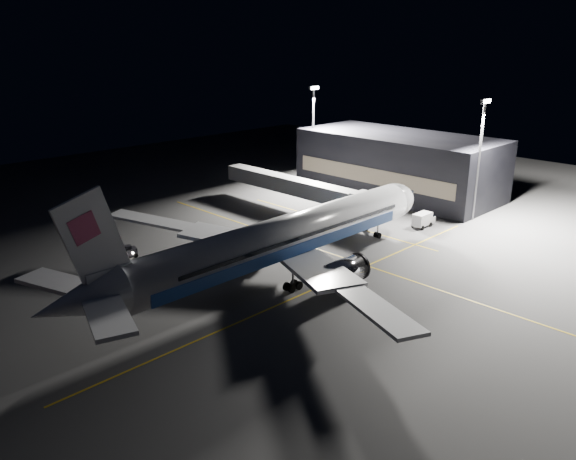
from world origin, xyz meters
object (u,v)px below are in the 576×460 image
Objects in this scene: jet_bridge at (302,188)px; service_truck at (424,219)px; floodlight_mast_south at (480,149)px; safety_cone_a at (283,253)px; safety_cone_c at (261,248)px; floodlight_mast_north at (313,126)px; baggage_tug at (128,252)px; airliner at (280,239)px; safety_cone_b at (256,254)px.

jet_bridge reaches higher than service_truck.
floodlight_mast_south is (18.00, -24.07, 7.79)m from jet_bridge.
service_truck is (8.61, -20.05, -3.29)m from jet_bridge.
safety_cone_a is (-26.03, 7.22, -1.00)m from service_truck.
service_truck is (-9.39, 4.02, -11.08)m from floodlight_mast_south.
floodlight_mast_north is at bearing 32.49° from safety_cone_c.
safety_cone_a is 3.70m from safety_cone_c.
floodlight_mast_north reaches higher than jet_bridge.
baggage_tug is 4.66× the size of safety_cone_a.
baggage_tug is (-51.69, 26.57, -11.59)m from floodlight_mast_south.
floodlight_mast_south is at bearing -22.15° from safety_cone_c.
service_truck is at bearing -3.59° from airliner.
safety_cone_a is 3.88m from safety_cone_b.
airliner is 31.98m from service_truck.
safety_cone_b is at bearing 141.26° from safety_cone_a.
safety_cone_c is at bearing 28.98° from safety_cone_b.
safety_cone_a is (-17.42, -12.82, -4.29)m from jet_bridge.
airliner is 52.56m from floodlight_mast_north.
floodlight_mast_north is 44.80m from safety_cone_c.
baggage_tug reaches higher than safety_cone_a.
service_truck is (31.68, -1.99, -3.87)m from airliner.
airliner is 2.97× the size of floodlight_mast_south.
safety_cone_a is at bearing 42.79° from airliner.
floodlight_mast_south is 39.08m from safety_cone_a.
airliner is 11.08m from safety_cone_c.
jet_bridge is 7.20× the size of service_truck.
safety_cone_c reaches higher than safety_cone_b.
jet_bridge is at bearing 26.70° from safety_cone_c.
baggage_tug reaches higher than safety_cone_b.
service_truck is 30.64m from safety_cone_b.
safety_cone_c is (-0.98, 3.57, 0.04)m from safety_cone_a.
service_truck is at bearing -66.76° from jet_bridge.
floodlight_mast_north is 7.52× the size of baggage_tug.
safety_cone_c is at bearing 157.85° from floodlight_mast_south.
service_truck reaches higher than safety_cone_a.
safety_cone_b is (13.24, -12.89, -0.47)m from baggage_tug.
floodlight_mast_north is at bearing 90.00° from floodlight_mast_south.
jet_bridge is 21.03m from safety_cone_c.
safety_cone_b is at bearing 71.11° from airliner.
floodlight_mast_south is 15.07m from service_truck.
safety_cone_b is (-29.06, 9.65, -0.97)m from service_truck.
safety_cone_b reaches higher than safety_cone_a.
safety_cone_b is (-3.03, 2.43, 0.02)m from safety_cone_a.
floodlight_mast_north is 4.33× the size of service_truck.
airliner reaches higher than safety_cone_a.
airliner is 12.87× the size of service_truck.
floodlight_mast_north is at bearing 37.91° from airliner.
safety_cone_a is at bearing 162.38° from floodlight_mast_south.
safety_cone_b is at bearing 160.42° from floodlight_mast_south.
airliner is 29.31m from jet_bridge.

